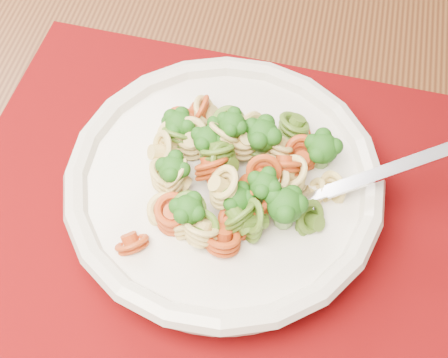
% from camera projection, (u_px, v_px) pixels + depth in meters
% --- Properties ---
extents(dining_table, '(1.32, 0.94, 0.77)m').
position_uv_depth(dining_table, '(292.00, 195.00, 0.70)').
color(dining_table, '#5B3419').
rests_on(dining_table, ground).
extents(placemat, '(0.51, 0.41, 0.00)m').
position_uv_depth(placemat, '(229.00, 218.00, 0.54)').
color(placemat, '#580503').
rests_on(placemat, dining_table).
extents(pasta_bowl, '(0.27, 0.27, 0.05)m').
position_uv_depth(pasta_bowl, '(224.00, 185.00, 0.52)').
color(pasta_bowl, beige).
rests_on(pasta_bowl, placemat).
extents(pasta_broccoli_heap, '(0.22, 0.22, 0.06)m').
position_uv_depth(pasta_broccoli_heap, '(224.00, 175.00, 0.51)').
color(pasta_broccoli_heap, tan).
rests_on(pasta_broccoli_heap, pasta_bowl).
extents(fork, '(0.17, 0.11, 0.08)m').
position_uv_depth(fork, '(297.00, 203.00, 0.49)').
color(fork, silver).
rests_on(fork, pasta_bowl).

